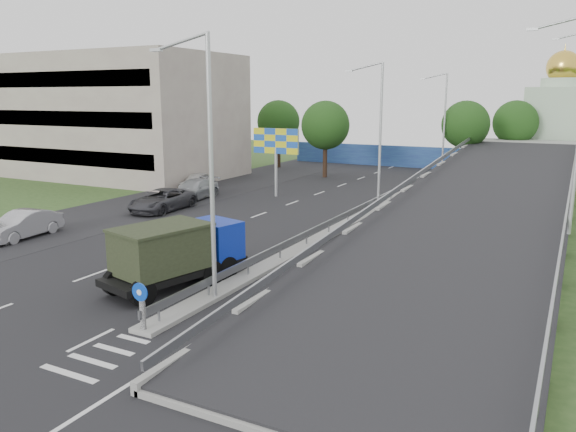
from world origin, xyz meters
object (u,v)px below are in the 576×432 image
Objects in this scene: dump_truck at (177,251)px; parked_car_d at (194,190)px; sign_bollard at (142,306)px; lamp_post_mid at (378,129)px; parked_car_c at (162,200)px; lamp_post_near at (207,155)px; parked_car_e at (197,181)px; parked_car_b at (23,225)px; billboard at (276,145)px; church at (558,121)px; lamp_post_far at (443,119)px.

parked_car_d is at bearing 139.35° from dump_truck.
sign_bollard is 24.30m from lamp_post_mid.
dump_truck is at bearing -96.73° from lamp_post_mid.
parked_car_c is at bearing -153.13° from lamp_post_mid.
lamp_post_near is 1.89× the size of parked_car_d.
parked_car_c reaches higher than parked_car_e.
parked_car_c is at bearing -85.87° from parked_car_d.
parked_car_b is 10.03m from parked_car_c.
billboard reaches higher than sign_bollard.
parked_car_d is (1.12, 14.67, -0.01)m from parked_car_b.
church is 47.27m from parked_car_c.
church is at bearing 54.76° from lamp_post_far.
billboard is at bearing -116.84° from lamp_post_far.
dump_truck reaches higher than sign_bollard.
lamp_post_near is 20.00m from lamp_post_mid.
lamp_post_far reaches higher than billboard.
church reaches higher than parked_car_b.
lamp_post_near reaches higher than sign_bollard.
parked_car_c is at bearing 135.71° from lamp_post_near.
billboard is 1.30× the size of parked_car_e.
lamp_post_far reaches higher than parked_car_c.
parked_car_b reaches higher than parked_car_d.
lamp_post_near is 2.38× the size of parked_car_e.
church is 54.69m from dump_truck.
billboard is 0.83× the size of dump_truck.
lamp_post_mid is at bearing 41.84° from parked_car_b.
parked_car_c reaches higher than parked_car_d.
lamp_post_far is 20.24m from billboard.
lamp_post_far is at bearing 51.59° from parked_car_d.
lamp_post_near is at bearing -5.47° from dump_truck.
sign_bollard is 0.31× the size of parked_car_d.
lamp_post_mid is 35.41m from church.
parked_car_d is (-0.81, 4.82, -0.00)m from parked_car_c.
parked_car_d is (-14.30, -22.02, -5.03)m from lamp_post_far.
lamp_post_far is at bearing 90.00° from lamp_post_near.
parked_car_b is at bearing -99.77° from parked_car_d.
lamp_post_near is 1.81× the size of parked_car_c.
billboard is at bearing 60.53° from parked_car_c.
lamp_post_far is 40.11m from parked_car_b.
dump_truck is at bearing -50.82° from parked_car_c.
church reaches higher than parked_car_d.
lamp_post_mid reaches higher than sign_bollard.
lamp_post_near reaches higher than parked_car_e.
parked_car_e is at bearing 127.73° from lamp_post_near.
lamp_post_near is 1.83× the size of billboard.
parked_car_e is (-3.56, 8.87, -0.05)m from parked_car_c.
parked_car_c is (1.93, 9.85, -0.01)m from parked_car_b.
parked_car_b is at bearing -132.75° from lamp_post_mid.
billboard is 22.42m from dump_truck.
billboard is (-9.11, -18.00, -1.62)m from lamp_post_far.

